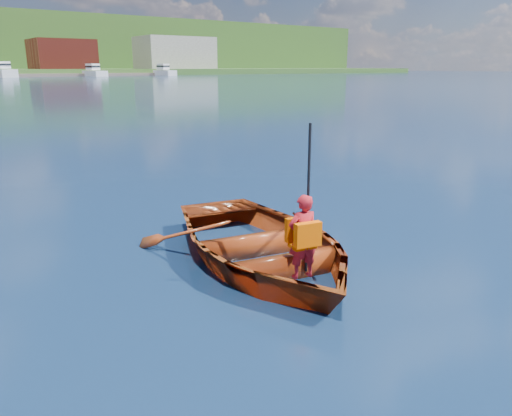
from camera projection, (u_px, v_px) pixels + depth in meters
name	position (u px, v px, depth m)	size (l,w,h in m)	color
ground	(217.00, 282.00, 6.36)	(600.00, 600.00, 0.00)	#102B3E
rowboat	(261.00, 244.00, 6.95)	(3.68, 4.58, 0.84)	brown
child_paddler	(303.00, 236.00, 6.12)	(0.43, 0.39, 1.90)	#AF1923
hillside_trees	(58.00, 30.00, 225.38)	(221.96, 81.80, 25.76)	#382314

